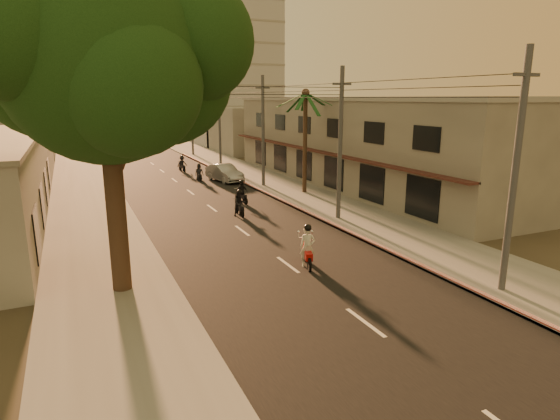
# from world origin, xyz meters

# --- Properties ---
(ground) EXTENTS (160.00, 160.00, 0.00)m
(ground) POSITION_xyz_m (0.00, 0.00, 0.00)
(ground) COLOR #383023
(ground) RESTS_ON ground
(road) EXTENTS (10.00, 140.00, 0.02)m
(road) POSITION_xyz_m (0.00, 20.00, 0.01)
(road) COLOR black
(road) RESTS_ON ground
(sidewalk_right) EXTENTS (5.00, 140.00, 0.12)m
(sidewalk_right) POSITION_xyz_m (7.50, 20.00, 0.06)
(sidewalk_right) COLOR slate
(sidewalk_right) RESTS_ON ground
(sidewalk_left) EXTENTS (5.00, 140.00, 0.12)m
(sidewalk_left) POSITION_xyz_m (-7.50, 20.00, 0.06)
(sidewalk_left) COLOR slate
(sidewalk_left) RESTS_ON ground
(curb_stripe) EXTENTS (0.20, 60.00, 0.20)m
(curb_stripe) POSITION_xyz_m (5.10, 15.00, 0.10)
(curb_stripe) COLOR red
(curb_stripe) RESTS_ON ground
(shophouse_row) EXTENTS (8.80, 34.20, 7.30)m
(shophouse_row) POSITION_xyz_m (13.95, 18.00, 3.65)
(shophouse_row) COLOR gray
(shophouse_row) RESTS_ON ground
(distant_tower) EXTENTS (12.10, 12.10, 28.00)m
(distant_tower) POSITION_xyz_m (16.00, 56.00, 14.00)
(distant_tower) COLOR #B7B5B2
(distant_tower) RESTS_ON ground
(broadleaf_tree) EXTENTS (9.60, 8.70, 12.10)m
(broadleaf_tree) POSITION_xyz_m (-6.61, 2.14, 8.48)
(broadleaf_tree) COLOR black
(broadleaf_tree) RESTS_ON ground
(palm_tree) EXTENTS (5.00, 5.00, 8.20)m
(palm_tree) POSITION_xyz_m (8.00, 16.00, 7.15)
(palm_tree) COLOR black
(palm_tree) RESTS_ON ground
(utility_poles) EXTENTS (1.20, 48.26, 9.00)m
(utility_poles) POSITION_xyz_m (6.20, 20.00, 6.54)
(utility_poles) COLOR #38383A
(utility_poles) RESTS_ON ground
(filler_right) EXTENTS (8.00, 14.00, 6.00)m
(filler_right) POSITION_xyz_m (14.00, 45.00, 3.00)
(filler_right) COLOR gray
(filler_right) RESTS_ON ground
(filler_left_near) EXTENTS (8.00, 14.00, 4.40)m
(filler_left_near) POSITION_xyz_m (-14.00, 34.00, 2.20)
(filler_left_near) COLOR gray
(filler_left_near) RESTS_ON ground
(filler_left_far) EXTENTS (8.00, 14.00, 7.00)m
(filler_left_far) POSITION_xyz_m (-14.00, 52.00, 3.50)
(filler_left_far) COLOR gray
(filler_left_far) RESTS_ON ground
(scooter_red) EXTENTS (1.03, 1.89, 1.93)m
(scooter_red) POSITION_xyz_m (0.71, 1.50, 0.86)
(scooter_red) COLOR black
(scooter_red) RESTS_ON ground
(scooter_mid_a) EXTENTS (0.82, 1.72, 1.69)m
(scooter_mid_a) POSITION_xyz_m (1.04, 11.34, 0.76)
(scooter_mid_a) COLOR black
(scooter_mid_a) RESTS_ON ground
(scooter_mid_b) EXTENTS (1.05, 1.68, 1.66)m
(scooter_mid_b) POSITION_xyz_m (2.38, 14.69, 0.75)
(scooter_mid_b) COLOR black
(scooter_mid_b) RESTS_ON ground
(scooter_far_a) EXTENTS (0.76, 1.60, 1.57)m
(scooter_far_a) POSITION_xyz_m (2.01, 24.92, 0.70)
(scooter_far_a) COLOR black
(scooter_far_a) RESTS_ON ground
(scooter_far_b) EXTENTS (1.17, 1.68, 1.65)m
(scooter_far_b) POSITION_xyz_m (1.85, 30.96, 0.76)
(scooter_far_b) COLOR black
(scooter_far_b) RESTS_ON ground
(parked_car) EXTENTS (3.19, 5.15, 1.51)m
(parked_car) POSITION_xyz_m (3.98, 23.70, 0.76)
(parked_car) COLOR #95979C
(parked_car) RESTS_ON ground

